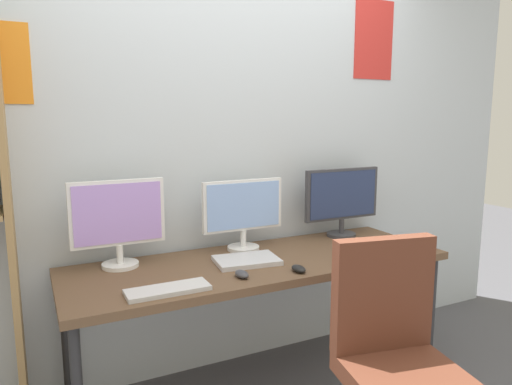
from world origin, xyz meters
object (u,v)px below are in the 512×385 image
(monitor_left, at_px, (118,219))
(monitor_right, at_px, (342,198))
(laptop_closed, at_px, (247,260))
(monitor_center, at_px, (243,211))
(mouse_right_side, at_px, (299,269))
(desk, at_px, (260,270))
(keyboard_left, at_px, (168,290))
(keyboard_right, at_px, (373,255))
(mouse_left_side, at_px, (242,274))

(monitor_left, xyz_separation_m, monitor_right, (1.36, 0.00, -0.00))
(monitor_right, relative_size, laptop_closed, 1.64)
(monitor_center, height_order, mouse_right_side, monitor_center)
(monitor_center, bearing_deg, monitor_right, 0.01)
(monitor_center, bearing_deg, monitor_left, 180.00)
(desk, bearing_deg, laptop_closed, -172.09)
(laptop_closed, bearing_deg, monitor_right, 23.32)
(mouse_right_side, bearing_deg, monitor_right, 37.92)
(monitor_center, distance_m, keyboard_left, 0.74)
(monitor_left, height_order, keyboard_right, monitor_left)
(monitor_right, bearing_deg, monitor_center, -179.99)
(monitor_center, relative_size, monitor_right, 0.90)
(mouse_left_side, xyz_separation_m, laptop_closed, (0.12, 0.19, -0.00))
(desk, height_order, laptop_closed, laptop_closed)
(keyboard_left, bearing_deg, monitor_right, 19.66)
(monitor_center, xyz_separation_m, mouse_left_side, (-0.20, -0.42, -0.21))
(keyboard_left, height_order, laptop_closed, laptop_closed)
(monitor_left, distance_m, keyboard_left, 0.51)
(mouse_right_side, relative_size, laptop_closed, 0.30)
(monitor_right, xyz_separation_m, mouse_right_side, (-0.60, -0.47, -0.22))
(keyboard_left, relative_size, mouse_right_side, 3.71)
(keyboard_right, height_order, mouse_left_side, mouse_left_side)
(monitor_left, distance_m, laptop_closed, 0.67)
(monitor_left, bearing_deg, monitor_center, -0.00)
(monitor_right, relative_size, keyboard_right, 1.45)
(monitor_left, relative_size, laptop_closed, 1.43)
(keyboard_left, height_order, mouse_left_side, mouse_left_side)
(monitor_left, relative_size, keyboard_right, 1.26)
(monitor_left, bearing_deg, mouse_right_side, -31.73)
(monitor_left, bearing_deg, laptop_closed, -20.67)
(desk, distance_m, laptop_closed, 0.11)
(mouse_left_side, bearing_deg, mouse_right_side, -10.44)
(keyboard_left, relative_size, laptop_closed, 1.11)
(monitor_left, xyz_separation_m, laptop_closed, (0.59, -0.22, -0.23))
(desk, bearing_deg, mouse_left_side, -134.49)
(mouse_left_side, bearing_deg, keyboard_left, -175.84)
(keyboard_right, distance_m, mouse_right_side, 0.48)
(keyboard_left, xyz_separation_m, keyboard_right, (1.12, 0.00, 0.00))
(desk, distance_m, mouse_left_side, 0.29)
(monitor_center, height_order, keyboard_right, monitor_center)
(keyboard_right, distance_m, laptop_closed, 0.68)
(monitor_left, xyz_separation_m, keyboard_left, (0.12, -0.44, -0.23))
(laptop_closed, bearing_deg, mouse_left_side, -114.16)
(mouse_right_side, height_order, laptop_closed, mouse_right_side)
(monitor_left, height_order, laptop_closed, monitor_left)
(monitor_right, distance_m, keyboard_right, 0.51)
(monitor_right, bearing_deg, monitor_left, -180.00)
(monitor_center, xyz_separation_m, keyboard_right, (0.56, -0.44, -0.21))
(desk, relative_size, monitor_right, 3.81)
(monitor_left, xyz_separation_m, mouse_right_side, (0.76, -0.47, -0.23))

